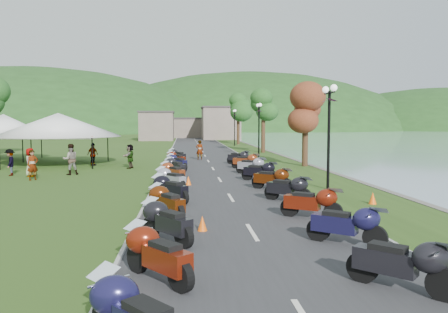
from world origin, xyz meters
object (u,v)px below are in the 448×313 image
object	(u,v)px
pedestrian_a	(33,180)
pedestrian_b	(71,175)
vendor_tent_main	(59,139)
pedestrian_c	(10,176)

from	to	relation	value
pedestrian_a	pedestrian_b	distance (m)	2.87
vendor_tent_main	pedestrian_c	distance (m)	7.07
vendor_tent_main	pedestrian_a	distance (m)	9.27
pedestrian_a	pedestrian_c	size ratio (longest dim) A/B	1.04
vendor_tent_main	pedestrian_b	distance (m)	7.27
pedestrian_c	vendor_tent_main	bearing A→B (deg)	157.35
vendor_tent_main	pedestrian_b	size ratio (longest dim) A/B	3.23
pedestrian_a	pedestrian_b	world-z (taller)	pedestrian_b
pedestrian_a	pedestrian_b	size ratio (longest dim) A/B	0.89
vendor_tent_main	pedestrian_c	bearing A→B (deg)	-99.28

